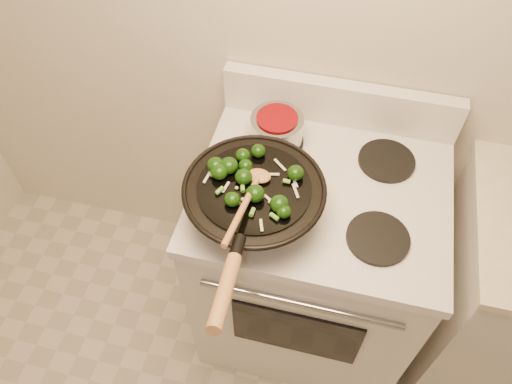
# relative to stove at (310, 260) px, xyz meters

# --- Properties ---
(stove) EXTENTS (0.78, 0.67, 1.08)m
(stove) POSITION_rel_stove_xyz_m (0.00, 0.00, 0.00)
(stove) COLOR silver
(stove) RESTS_ON ground
(wok) EXTENTS (0.40, 0.66, 0.24)m
(wok) POSITION_rel_stove_xyz_m (-0.18, -0.16, 0.53)
(wok) COLOR black
(wok) RESTS_ON stove
(stirfry) EXTENTS (0.27, 0.28, 0.05)m
(stirfry) POSITION_rel_stove_xyz_m (-0.20, -0.14, 0.60)
(stirfry) COLOR black
(stirfry) RESTS_ON wok
(wooden_spoon) EXTENTS (0.07, 0.31, 0.08)m
(wooden_spoon) POSITION_rel_stove_xyz_m (-0.18, -0.20, 0.61)
(wooden_spoon) COLOR #A77142
(wooden_spoon) RESTS_ON wok
(saucepan) EXTENTS (0.17, 0.27, 0.10)m
(saucepan) POSITION_rel_stove_xyz_m (-0.18, 0.15, 0.51)
(saucepan) COLOR #979A9F
(saucepan) RESTS_ON stove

